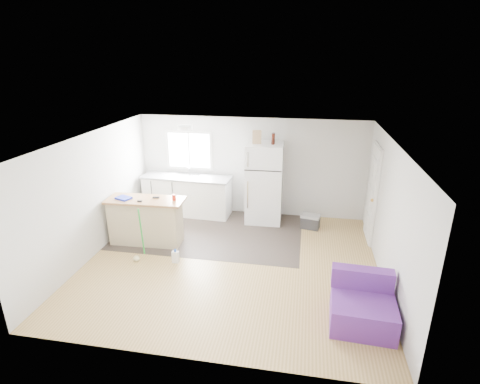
% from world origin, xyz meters
% --- Properties ---
extents(room, '(5.51, 5.01, 2.41)m').
position_xyz_m(room, '(0.00, 0.00, 1.20)').
color(room, '#A37D44').
rests_on(room, ground).
extents(vinyl_zone, '(4.05, 2.50, 0.00)m').
position_xyz_m(vinyl_zone, '(-0.73, 1.25, 0.00)').
color(vinyl_zone, '#2F2723').
rests_on(vinyl_zone, floor).
extents(window, '(1.18, 0.06, 0.98)m').
position_xyz_m(window, '(-1.55, 2.49, 1.55)').
color(window, white).
rests_on(window, back_wall).
extents(interior_door, '(0.11, 0.92, 2.10)m').
position_xyz_m(interior_door, '(2.72, 1.55, 1.02)').
color(interior_door, white).
rests_on(interior_door, right_wall).
extents(ceiling_fixture, '(0.30, 0.30, 0.07)m').
position_xyz_m(ceiling_fixture, '(-1.20, 1.20, 2.36)').
color(ceiling_fixture, white).
rests_on(ceiling_fixture, ceiling).
extents(kitchen_cabinets, '(2.22, 0.78, 1.27)m').
position_xyz_m(kitchen_cabinets, '(-1.55, 2.16, 0.50)').
color(kitchen_cabinets, white).
rests_on(kitchen_cabinets, floor).
extents(peninsula, '(1.62, 0.67, 0.98)m').
position_xyz_m(peninsula, '(-1.93, 0.51, 0.50)').
color(peninsula, '#C1B48C').
rests_on(peninsula, floor).
extents(refrigerator, '(0.85, 0.81, 1.89)m').
position_xyz_m(refrigerator, '(0.38, 2.09, 0.94)').
color(refrigerator, white).
rests_on(refrigerator, floor).
extents(cooler, '(0.48, 0.37, 0.33)m').
position_xyz_m(cooler, '(1.49, 1.83, 0.17)').
color(cooler, '#2A2A2C').
rests_on(cooler, floor).
extents(purple_seat, '(0.95, 0.90, 0.75)m').
position_xyz_m(purple_seat, '(2.24, -1.34, 0.27)').
color(purple_seat, '#662C92').
rests_on(purple_seat, floor).
extents(cleaner_jug, '(0.13, 0.09, 0.28)m').
position_xyz_m(cleaner_jug, '(-1.06, -0.19, 0.12)').
color(cleaner_jug, white).
rests_on(cleaner_jug, floor).
extents(mop, '(0.23, 0.31, 1.13)m').
position_xyz_m(mop, '(-1.79, -0.24, 0.23)').
color(mop, green).
rests_on(mop, floor).
extents(red_cup, '(0.10, 0.10, 0.12)m').
position_xyz_m(red_cup, '(-1.30, 0.57, 1.04)').
color(red_cup, red).
rests_on(red_cup, peninsula).
extents(blue_tray, '(0.36, 0.31, 0.04)m').
position_xyz_m(blue_tray, '(-2.35, 0.45, 1.00)').
color(blue_tray, '#1424BB').
rests_on(blue_tray, peninsula).
extents(tool_a, '(0.15, 0.07, 0.03)m').
position_xyz_m(tool_a, '(-1.70, 0.61, 1.00)').
color(tool_a, black).
rests_on(tool_a, peninsula).
extents(tool_b, '(0.10, 0.04, 0.03)m').
position_xyz_m(tool_b, '(-1.95, 0.36, 1.00)').
color(tool_b, black).
rests_on(tool_b, peninsula).
extents(cardboard_box, '(0.21, 0.13, 0.30)m').
position_xyz_m(cardboard_box, '(0.19, 2.05, 2.04)').
color(cardboard_box, tan).
rests_on(cardboard_box, refrigerator).
extents(bottle_left, '(0.08, 0.08, 0.25)m').
position_xyz_m(bottle_left, '(0.55, 2.02, 2.01)').
color(bottle_left, '#38110A').
rests_on(bottle_left, refrigerator).
extents(bottle_right, '(0.08, 0.08, 0.25)m').
position_xyz_m(bottle_right, '(0.56, 2.10, 2.01)').
color(bottle_right, '#38110A').
rests_on(bottle_right, refrigerator).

